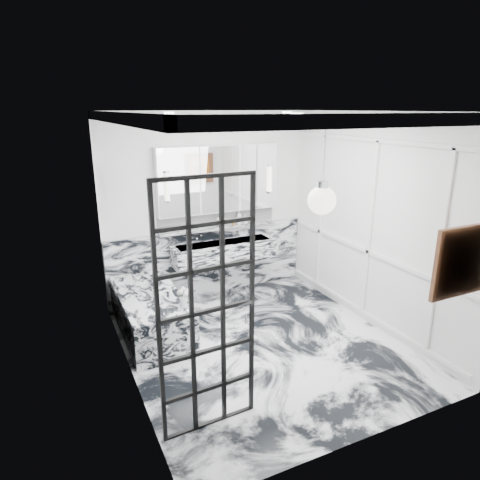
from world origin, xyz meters
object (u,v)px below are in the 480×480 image
trough_sink (224,252)px  bathtub (151,313)px  crittall_door (208,311)px  mirror_cabinet (219,179)px

trough_sink → bathtub: size_ratio=0.97×
crittall_door → trough_sink: bearing=61.0°
trough_sink → bathtub: (-1.33, -0.66, -0.45)m
crittall_door → trough_sink: (1.25, 2.58, -0.43)m
trough_sink → mirror_cabinet: (-0.00, 0.17, 1.09)m
crittall_door → trough_sink: crittall_door is taller
mirror_cabinet → bathtub: mirror_cabinet is taller
crittall_door → mirror_cabinet: bearing=62.4°
trough_sink → crittall_door: bearing=-115.9°
trough_sink → bathtub: 1.55m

